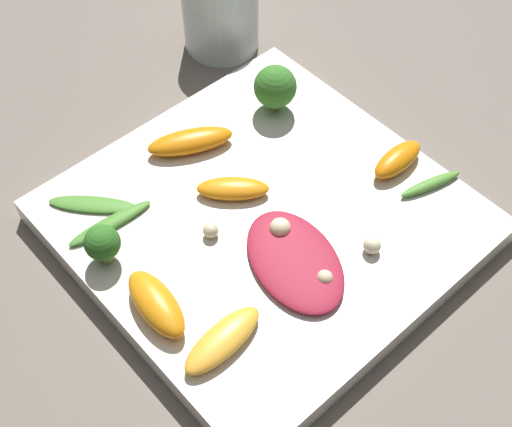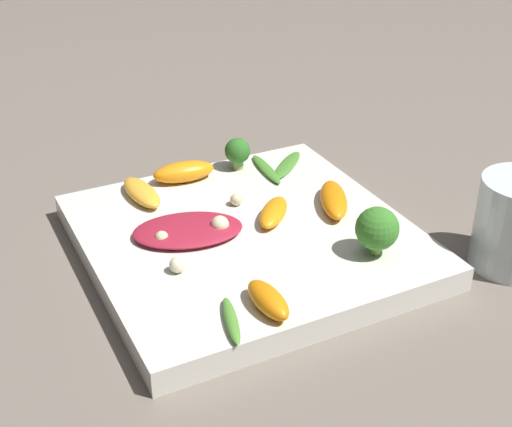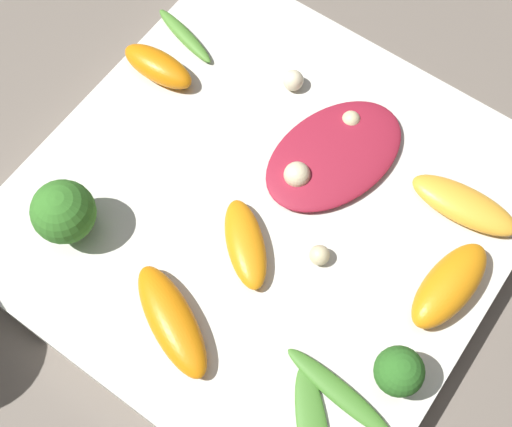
% 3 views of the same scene
% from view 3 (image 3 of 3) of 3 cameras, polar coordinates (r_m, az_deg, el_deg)
% --- Properties ---
extents(ground_plane, '(2.40, 2.40, 0.00)m').
position_cam_3_polar(ground_plane, '(0.49, 0.83, -0.49)').
color(ground_plane, '#6B6056').
extents(plate, '(0.30, 0.30, 0.02)m').
position_cam_3_polar(plate, '(0.48, 0.85, 0.10)').
color(plate, silver).
rests_on(plate, ground_plane).
extents(radicchio_leaf_0, '(0.09, 0.12, 0.01)m').
position_cam_3_polar(radicchio_leaf_0, '(0.48, 6.29, 4.69)').
color(radicchio_leaf_0, maroon).
rests_on(radicchio_leaf_0, plate).
extents(orange_segment_0, '(0.07, 0.03, 0.01)m').
position_cam_3_polar(orange_segment_0, '(0.48, 16.30, 0.66)').
color(orange_segment_0, '#FCAD33').
rests_on(orange_segment_0, plate).
extents(orange_segment_1, '(0.06, 0.02, 0.02)m').
position_cam_3_polar(orange_segment_1, '(0.52, -7.84, 11.59)').
color(orange_segment_1, orange).
rests_on(orange_segment_1, plate).
extents(orange_segment_2, '(0.04, 0.07, 0.02)m').
position_cam_3_polar(orange_segment_2, '(0.45, 15.22, -5.56)').
color(orange_segment_2, orange).
rests_on(orange_segment_2, plate).
extents(orange_segment_3, '(0.06, 0.06, 0.01)m').
position_cam_3_polar(orange_segment_3, '(0.45, -0.85, -2.44)').
color(orange_segment_3, orange).
rests_on(orange_segment_3, plate).
extents(orange_segment_4, '(0.08, 0.06, 0.02)m').
position_cam_3_polar(orange_segment_4, '(0.43, -6.91, -8.40)').
color(orange_segment_4, orange).
rests_on(orange_segment_4, plate).
extents(broccoli_floret_0, '(0.03, 0.03, 0.04)m').
position_cam_3_polar(broccoli_floret_0, '(0.42, 11.35, -12.32)').
color(broccoli_floret_0, '#7A9E51').
rests_on(broccoli_floret_0, plate).
extents(broccoli_floret_1, '(0.04, 0.04, 0.05)m').
position_cam_3_polar(broccoli_floret_1, '(0.45, -15.14, 0.10)').
color(broccoli_floret_1, '#7A9E51').
rests_on(broccoli_floret_1, plate).
extents(arugula_sprig_0, '(0.06, 0.03, 0.01)m').
position_cam_3_polar(arugula_sprig_0, '(0.54, -5.73, 13.97)').
color(arugula_sprig_0, '#518E33').
rests_on(arugula_sprig_0, plate).
extents(arugula_sprig_2, '(0.08, 0.02, 0.01)m').
position_cam_3_polar(arugula_sprig_2, '(0.43, 6.65, -14.02)').
color(arugula_sprig_2, '#47842D').
rests_on(arugula_sprig_2, plate).
extents(macadamia_nut_0, '(0.02, 0.02, 0.02)m').
position_cam_3_polar(macadamia_nut_0, '(0.47, 3.30, 3.10)').
color(macadamia_nut_0, beige).
rests_on(macadamia_nut_0, plate).
extents(macadamia_nut_1, '(0.01, 0.01, 0.01)m').
position_cam_3_polar(macadamia_nut_1, '(0.45, 5.10, -3.33)').
color(macadamia_nut_1, beige).
rests_on(macadamia_nut_1, plate).
extents(macadamia_nut_2, '(0.01, 0.01, 0.01)m').
position_cam_3_polar(macadamia_nut_2, '(0.51, 2.99, 10.59)').
color(macadamia_nut_2, beige).
rests_on(macadamia_nut_2, plate).
extents(macadamia_nut_3, '(0.01, 0.01, 0.01)m').
position_cam_3_polar(macadamia_nut_3, '(0.50, 7.60, 7.40)').
color(macadamia_nut_3, beige).
rests_on(macadamia_nut_3, plate).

